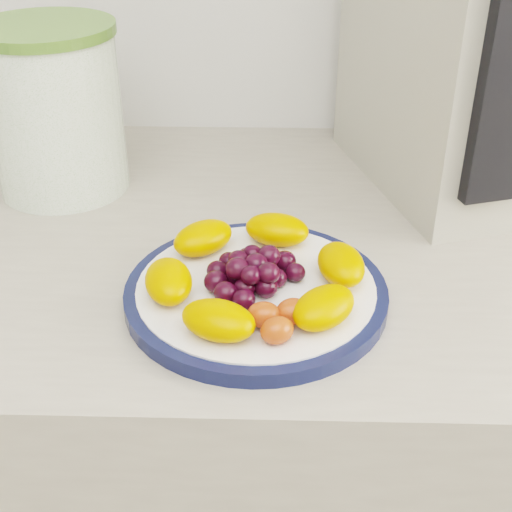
{
  "coord_description": "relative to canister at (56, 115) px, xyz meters",
  "views": [
    {
      "loc": [
        0.01,
        0.5,
        1.3
      ],
      "look_at": [
        -0.01,
        1.06,
        0.95
      ],
      "focal_mm": 50.0,
      "sensor_mm": 36.0,
      "label": 1
    }
  ],
  "objects": [
    {
      "name": "plate_rim",
      "position": [
        0.24,
        -0.24,
        -0.09
      ],
      "size": [
        0.25,
        0.25,
        0.01
      ],
      "primitive_type": "cylinder",
      "color": "#10183C",
      "rests_on": "counter"
    },
    {
      "name": "plate_face",
      "position": [
        0.24,
        -0.24,
        -0.09
      ],
      "size": [
        0.23,
        0.23,
        0.02
      ],
      "primitive_type": "cylinder",
      "color": "white",
      "rests_on": "counter"
    },
    {
      "name": "fruit_plate",
      "position": [
        0.24,
        -0.24,
        -0.06
      ],
      "size": [
        0.22,
        0.22,
        0.03
      ],
      "color": "#D27200",
      "rests_on": "plate_face"
    },
    {
      "name": "canister",
      "position": [
        0.0,
        0.0,
        0.0
      ],
      "size": [
        0.18,
        0.18,
        0.19
      ],
      "primitive_type": "cylinder",
      "rotation": [
        0.0,
        0.0,
        0.17
      ],
      "color": "#326A12",
      "rests_on": "counter"
    },
    {
      "name": "cabinet_face",
      "position": [
        0.25,
        -0.1,
        -0.57
      ],
      "size": [
        3.48,
        0.58,
        0.84
      ],
      "primitive_type": "cube",
      "color": "#9F7157",
      "rests_on": "floor"
    },
    {
      "name": "counter",
      "position": [
        0.25,
        -0.1,
        -0.54
      ],
      "size": [
        3.5,
        0.6,
        0.9
      ],
      "primitive_type": "cube",
      "color": "#A49B89",
      "rests_on": "floor"
    },
    {
      "name": "appliance_body",
      "position": [
        0.49,
        0.04,
        0.1
      ],
      "size": [
        0.3,
        0.35,
        0.38
      ],
      "primitive_type": "cube",
      "rotation": [
        0.0,
        0.0,
        0.29
      ],
      "color": "#A4A08F",
      "rests_on": "counter"
    },
    {
      "name": "canister_lid",
      "position": [
        0.0,
        0.0,
        0.1
      ],
      "size": [
        0.19,
        0.19,
        0.01
      ],
      "primitive_type": "cylinder",
      "rotation": [
        0.0,
        0.0,
        0.17
      ],
      "color": "#50752E",
      "rests_on": "canister"
    }
  ]
}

